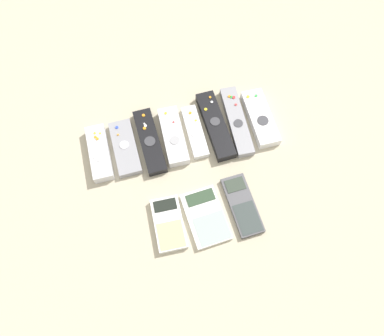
{
  "coord_description": "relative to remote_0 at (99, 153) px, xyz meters",
  "views": [
    {
      "loc": [
        -0.1,
        -0.36,
        0.89
      ],
      "look_at": [
        0.0,
        0.03,
        0.01
      ],
      "focal_mm": 35.0,
      "sensor_mm": 36.0,
      "label": 1
    }
  ],
  "objects": [
    {
      "name": "ground_plane",
      "position": [
        0.23,
        -0.13,
        -0.01
      ],
      "size": [
        3.0,
        3.0,
        0.0
      ],
      "primitive_type": "plane",
      "color": "#B2A88E"
    },
    {
      "name": "remote_0",
      "position": [
        0.0,
        0.0,
        0.0
      ],
      "size": [
        0.05,
        0.16,
        0.03
      ],
      "rotation": [
        0.0,
        0.0,
        -0.0
      ],
      "color": "silver",
      "rests_on": "ground_plane"
    },
    {
      "name": "remote_1",
      "position": [
        0.07,
        0.0,
        -0.0
      ],
      "size": [
        0.06,
        0.16,
        0.02
      ],
      "rotation": [
        0.0,
        0.0,
        0.02
      ],
      "color": "gray",
      "rests_on": "ground_plane"
    },
    {
      "name": "remote_2",
      "position": [
        0.14,
        0.0,
        -0.0
      ],
      "size": [
        0.06,
        0.2,
        0.02
      ],
      "rotation": [
        0.0,
        0.0,
        0.03
      ],
      "color": "black",
      "rests_on": "ground_plane"
    },
    {
      "name": "remote_3",
      "position": [
        0.2,
        0.0,
        -0.0
      ],
      "size": [
        0.06,
        0.17,
        0.03
      ],
      "rotation": [
        0.0,
        0.0,
        -0.03
      ],
      "color": "silver",
      "rests_on": "ground_plane"
    },
    {
      "name": "remote_4",
      "position": [
        0.26,
        0.0,
        -0.01
      ],
      "size": [
        0.04,
        0.16,
        0.02
      ],
      "rotation": [
        0.0,
        0.0,
        -0.01
      ],
      "color": "white",
      "rests_on": "ground_plane"
    },
    {
      "name": "remote_5",
      "position": [
        0.32,
        0.0,
        -0.0
      ],
      "size": [
        0.06,
        0.21,
        0.03
      ],
      "rotation": [
        0.0,
        0.0,
        0.03
      ],
      "color": "black",
      "rests_on": "ground_plane"
    },
    {
      "name": "remote_6",
      "position": [
        0.38,
        0.0,
        -0.0
      ],
      "size": [
        0.06,
        0.22,
        0.02
      ],
      "rotation": [
        0.0,
        0.0,
        -0.06
      ],
      "color": "gray",
      "rests_on": "ground_plane"
    },
    {
      "name": "remote_7",
      "position": [
        0.45,
        -0.0,
        -0.0
      ],
      "size": [
        0.06,
        0.18,
        0.03
      ],
      "rotation": [
        0.0,
        0.0,
        -0.01
      ],
      "color": "white",
      "rests_on": "ground_plane"
    },
    {
      "name": "calculator_0",
      "position": [
        0.13,
        -0.23,
        -0.01
      ],
      "size": [
        0.08,
        0.14,
        0.02
      ],
      "rotation": [
        0.0,
        0.0,
        -0.04
      ],
      "color": "silver",
      "rests_on": "ground_plane"
    },
    {
      "name": "calculator_1",
      "position": [
        0.23,
        -0.24,
        -0.01
      ],
      "size": [
        0.1,
        0.15,
        0.01
      ],
      "rotation": [
        0.0,
        0.0,
        0.07
      ],
      "color": "silver",
      "rests_on": "ground_plane"
    },
    {
      "name": "calculator_2",
      "position": [
        0.32,
        -0.23,
        -0.01
      ],
      "size": [
        0.07,
        0.16,
        0.01
      ],
      "rotation": [
        0.0,
        0.0,
        0.04
      ],
      "color": "#4C4C51",
      "rests_on": "ground_plane"
    }
  ]
}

